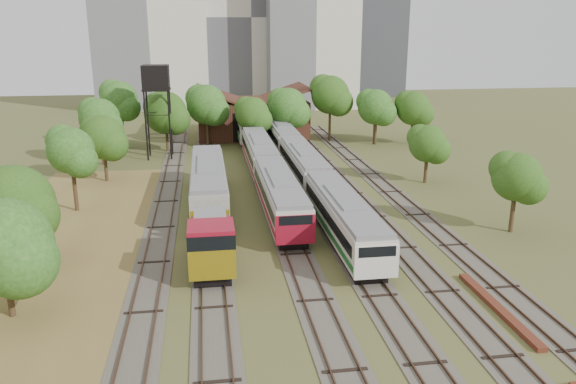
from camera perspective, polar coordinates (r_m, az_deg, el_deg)
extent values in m
plane|color=#475123|center=(31.86, 7.56, -13.29)|extent=(240.00, 240.00, 0.00)
cube|color=brown|center=(39.20, -22.61, -8.57)|extent=(14.00, 60.00, 0.04)
cube|color=#4C473D|center=(54.02, -12.27, -0.96)|extent=(2.60, 80.00, 0.06)
cube|color=#472D1E|center=(54.05, -13.03, -0.90)|extent=(0.08, 80.00, 0.14)
cube|color=#472D1E|center=(53.95, -11.52, -0.84)|extent=(0.08, 80.00, 0.14)
cube|color=#4C473D|center=(53.88, -8.03, -0.79)|extent=(2.60, 80.00, 0.06)
cube|color=#472D1E|center=(53.86, -8.79, -0.73)|extent=(0.08, 80.00, 0.14)
cube|color=#472D1E|center=(53.86, -7.27, -0.67)|extent=(0.08, 80.00, 0.14)
cube|color=#4C473D|center=(54.22, -1.68, -0.52)|extent=(2.60, 80.00, 0.06)
cube|color=#472D1E|center=(54.12, -2.43, -0.46)|extent=(0.08, 80.00, 0.14)
cube|color=#472D1E|center=(54.28, -0.93, -0.40)|extent=(0.08, 80.00, 0.14)
cube|color=#4C473D|center=(54.82, 2.48, -0.35)|extent=(2.60, 80.00, 0.06)
cube|color=#472D1E|center=(54.66, 1.74, -0.29)|extent=(0.08, 80.00, 0.14)
cube|color=#472D1E|center=(54.93, 3.21, -0.22)|extent=(0.08, 80.00, 0.14)
cube|color=#4C473D|center=(55.69, 6.52, -0.17)|extent=(2.60, 80.00, 0.06)
cube|color=#472D1E|center=(55.49, 5.81, -0.11)|extent=(0.08, 80.00, 0.14)
cube|color=#472D1E|center=(55.85, 7.23, -0.05)|extent=(0.08, 80.00, 0.14)
cube|color=#4C473D|center=(56.83, 10.42, 0.00)|extent=(2.60, 80.00, 0.06)
cube|color=#472D1E|center=(56.59, 9.74, 0.06)|extent=(0.08, 80.00, 0.14)
cube|color=#472D1E|center=(57.04, 11.11, 0.11)|extent=(0.08, 80.00, 0.14)
cube|color=black|center=(48.48, -0.84, -2.11)|extent=(2.15, 15.64, 0.78)
cube|color=beige|center=(48.00, -0.85, -0.28)|extent=(2.83, 17.00, 2.44)
cube|color=black|center=(47.91, -0.85, 0.05)|extent=(2.89, 15.64, 0.83)
cube|color=slate|center=(47.62, -0.85, 1.33)|extent=(2.61, 16.66, 0.35)
cube|color=maroon|center=(48.19, -0.84, -1.06)|extent=(2.89, 16.66, 0.44)
cube|color=maroon|center=(40.09, 0.77, -3.83)|extent=(2.87, 0.25, 2.20)
cube|color=black|center=(65.22, -2.90, 2.66)|extent=(2.15, 15.64, 0.78)
cube|color=beige|center=(64.86, -2.92, 4.05)|extent=(2.83, 17.00, 2.44)
cube|color=black|center=(64.80, -2.92, 4.30)|extent=(2.89, 15.64, 0.83)
cube|color=slate|center=(64.58, -2.93, 5.26)|extent=(2.61, 16.66, 0.35)
cube|color=maroon|center=(65.01, -2.91, 3.46)|extent=(2.89, 16.66, 0.44)
cube|color=black|center=(43.25, 5.58, -4.50)|extent=(2.12, 15.64, 0.77)
cube|color=beige|center=(42.72, 5.64, -2.51)|extent=(2.79, 17.00, 2.40)
cube|color=black|center=(42.63, 5.65, -2.14)|extent=(2.85, 15.64, 0.82)
cube|color=slate|center=(42.30, 5.69, -0.74)|extent=(2.57, 16.66, 0.35)
cube|color=#165923|center=(42.94, 5.61, -3.36)|extent=(2.85, 16.66, 0.43)
cube|color=beige|center=(35.17, 8.96, -7.04)|extent=(2.83, 0.25, 2.16)
cube|color=black|center=(59.58, 1.55, 1.37)|extent=(2.12, 15.64, 0.77)
cube|color=beige|center=(59.20, 1.56, 2.85)|extent=(2.79, 17.00, 2.40)
cube|color=black|center=(59.13, 1.56, 3.13)|extent=(2.85, 15.64, 0.82)
cube|color=slate|center=(58.89, 1.57, 4.16)|extent=(2.57, 16.66, 0.35)
cube|color=#165923|center=(59.35, 1.56, 2.22)|extent=(2.85, 16.66, 0.43)
cube|color=black|center=(76.43, -0.73, 4.68)|extent=(2.12, 15.64, 0.77)
cube|color=beige|center=(76.13, -0.74, 5.85)|extent=(2.79, 17.00, 2.40)
cube|color=black|center=(76.08, -0.74, 6.07)|extent=(2.85, 15.64, 0.82)
cube|color=slate|center=(75.89, -0.74, 6.87)|extent=(2.57, 16.66, 0.35)
cube|color=#165923|center=(76.25, -0.73, 5.36)|extent=(2.85, 16.66, 0.43)
cube|color=black|center=(83.25, -4.17, 5.62)|extent=(2.32, 14.72, 0.84)
cube|color=beige|center=(82.95, -4.19, 6.80)|extent=(3.06, 16.00, 2.63)
cube|color=black|center=(82.90, -4.20, 7.01)|extent=(3.12, 14.72, 0.90)
cube|color=slate|center=(82.72, -4.21, 7.83)|extent=(2.81, 15.68, 0.38)
cube|color=#165923|center=(83.07, -4.18, 6.30)|extent=(3.12, 15.68, 0.47)
cube|color=beige|center=(75.16, -3.72, 5.73)|extent=(3.10, 0.25, 2.37)
cube|color=black|center=(39.06, -7.74, -6.74)|extent=(2.37, 7.20, 0.97)
cube|color=maroon|center=(39.33, -7.84, -4.56)|extent=(2.69, 4.40, 1.61)
cube|color=maroon|center=(35.93, -7.78, -5.50)|extent=(2.90, 2.80, 2.90)
cube|color=black|center=(35.68, -7.83, -4.46)|extent=(2.96, 2.85, 0.97)
cube|color=gold|center=(34.95, -7.70, -7.38)|extent=(2.90, 0.20, 1.94)
cube|color=gold|center=(42.31, -7.90, -3.13)|extent=(2.90, 0.20, 1.94)
cube|color=slate|center=(37.98, -7.92, -2.48)|extent=(2.15, 3.60, 0.22)
cube|color=black|center=(52.27, -8.02, -0.87)|extent=(2.33, 16.56, 0.85)
cube|color=gray|center=(51.80, -8.10, 0.98)|extent=(3.07, 18.00, 2.64)
cube|color=black|center=(51.71, -8.11, 1.32)|extent=(3.13, 16.56, 0.90)
cube|color=slate|center=(51.42, -8.16, 2.60)|extent=(2.82, 17.64, 0.38)
cylinder|color=black|center=(71.06, -14.23, 6.46)|extent=(0.21, 0.21, 8.43)
cylinder|color=black|center=(70.83, -11.92, 6.57)|extent=(0.21, 0.21, 8.43)
cylinder|color=black|center=(73.86, -14.02, 6.82)|extent=(0.21, 0.21, 8.43)
cylinder|color=black|center=(73.64, -11.81, 6.94)|extent=(0.21, 0.21, 8.43)
cube|color=black|center=(71.78, -13.21, 10.10)|extent=(3.32, 3.32, 0.20)
cube|color=black|center=(71.64, -13.29, 11.31)|extent=(3.16, 3.16, 2.85)
cube|color=#5F2A1B|center=(35.19, 20.53, -10.98)|extent=(0.56, 9.03, 0.29)
cube|color=#3B1E15|center=(85.85, -3.68, 7.52)|extent=(16.00, 11.00, 5.50)
cube|color=#3B1E15|center=(85.17, -6.45, 9.66)|extent=(8.45, 11.55, 2.96)
cube|color=#3B1E15|center=(85.83, -1.03, 9.81)|extent=(8.45, 11.55, 2.96)
cube|color=black|center=(80.57, -3.34, 6.57)|extent=(6.40, 0.15, 4.12)
cylinder|color=#382616|center=(35.35, -26.49, -8.86)|extent=(0.36, 0.36, 3.32)
sphere|color=#215015|center=(34.42, -27.02, -4.97)|extent=(5.41, 5.41, 5.41)
cylinder|color=#382616|center=(42.77, -25.61, -4.47)|extent=(0.36, 0.36, 3.38)
sphere|color=#215015|center=(41.99, -26.04, -1.12)|extent=(5.32, 5.32, 5.32)
cylinder|color=#382616|center=(53.10, -20.84, 0.43)|extent=(0.36, 0.36, 4.32)
sphere|color=#215015|center=(52.35, -21.20, 3.95)|extent=(4.07, 4.07, 4.07)
cylinder|color=#382616|center=(62.71, -18.05, 2.70)|extent=(0.36, 0.36, 3.71)
sphere|color=#215015|center=(62.14, -18.28, 5.27)|extent=(4.61, 4.61, 4.61)
cylinder|color=#382616|center=(70.72, -18.35, 4.40)|extent=(0.36, 0.36, 4.35)
sphere|color=#215015|center=(70.16, -18.59, 7.08)|extent=(4.76, 4.76, 4.76)
cylinder|color=#382616|center=(80.29, -18.12, 5.41)|extent=(0.36, 0.36, 3.44)
sphere|color=#215015|center=(79.87, -18.28, 7.29)|extent=(4.78, 4.78, 4.78)
cylinder|color=#382616|center=(80.02, -16.57, 6.13)|extent=(0.36, 0.36, 5.16)
sphere|color=#215015|center=(79.47, -16.80, 8.96)|extent=(5.02, 5.02, 5.02)
cylinder|color=#382616|center=(76.58, -12.20, 5.58)|extent=(0.36, 0.36, 4.01)
sphere|color=#215015|center=(76.10, -12.34, 7.87)|extent=(5.60, 5.60, 5.60)
cylinder|color=#382616|center=(79.28, -8.19, 6.30)|extent=(0.36, 0.36, 4.48)
sphere|color=#215015|center=(78.77, -8.29, 8.78)|extent=(5.45, 5.45, 5.45)
cylinder|color=#382616|center=(75.11, -3.59, 5.65)|extent=(0.36, 0.36, 3.86)
sphere|color=#215015|center=(74.63, -3.63, 7.90)|extent=(4.50, 4.50, 4.50)
cylinder|color=#382616|center=(78.38, -0.02, 6.25)|extent=(0.36, 0.36, 4.21)
sphere|color=#215015|center=(77.89, -0.02, 8.61)|extent=(5.29, 5.29, 5.29)
cylinder|color=#382616|center=(81.80, 4.26, 7.00)|extent=(0.36, 0.36, 5.25)
sphere|color=#215015|center=(81.26, 4.32, 9.82)|extent=(5.45, 5.45, 5.45)
cylinder|color=#382616|center=(80.39, 8.77, 6.28)|extent=(0.36, 0.36, 4.12)
sphere|color=#215015|center=(79.91, 8.87, 8.53)|extent=(4.92, 4.92, 4.92)
cylinder|color=#382616|center=(81.28, 12.48, 6.15)|extent=(0.36, 0.36, 4.00)
sphere|color=#215015|center=(80.82, 12.61, 8.31)|extent=(4.73, 4.73, 4.73)
cylinder|color=#382616|center=(48.00, 21.86, -1.76)|extent=(0.36, 0.36, 3.57)
sphere|color=#215015|center=(47.28, 22.21, 1.42)|extent=(3.84, 3.84, 3.84)
cylinder|color=#382616|center=(60.83, 13.83, 2.44)|extent=(0.36, 0.36, 3.31)
sphere|color=#215015|center=(60.30, 14.00, 4.80)|extent=(3.91, 3.91, 3.91)
cylinder|color=#382616|center=(80.24, 8.88, 6.29)|extent=(0.36, 0.36, 4.22)
sphere|color=#215015|center=(79.76, 8.99, 8.60)|extent=(3.89, 3.89, 3.89)
cube|color=beige|center=(122.11, -13.84, 18.26)|extent=(22.00, 16.00, 42.00)
cube|color=beige|center=(127.01, -4.11, 17.21)|extent=(20.00, 18.00, 36.00)
cube|color=#38393F|center=(142.93, 8.96, 15.33)|extent=(12.00, 12.00, 28.00)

